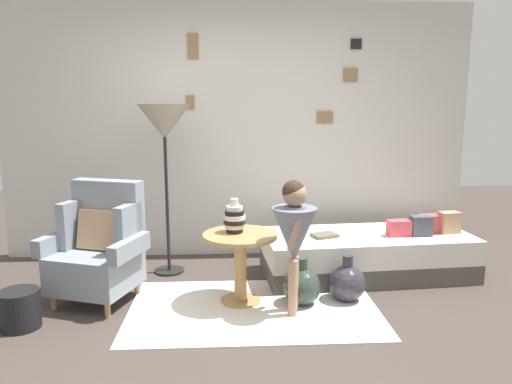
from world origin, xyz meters
TOP-DOWN VIEW (x-y plane):
  - ground_plane at (0.00, 0.00)m, footprint 12.00×12.00m
  - gallery_wall at (0.00, 1.95)m, footprint 4.80×0.12m
  - rug at (0.11, 0.47)m, footprint 1.94×1.20m
  - armchair at (-1.14, 0.76)m, footprint 0.87×0.76m
  - daybed at (1.20, 1.19)m, footprint 1.96×0.95m
  - pillow_head at (1.97, 1.19)m, footprint 0.20×0.15m
  - pillow_mid at (1.82, 1.21)m, footprint 0.22×0.15m
  - pillow_back at (1.67, 1.11)m, footprint 0.19×0.12m
  - pillow_extra at (1.47, 1.11)m, footprint 0.21×0.14m
  - side_table at (0.01, 0.62)m, footprint 0.60×0.60m
  - vase_striped at (-0.04, 0.67)m, footprint 0.18×0.18m
  - floor_lamp at (-0.66, 1.37)m, footprint 0.48×0.48m
  - person_child at (0.41, 0.38)m, footprint 0.34×0.34m
  - book_on_daybed at (0.78, 1.10)m, footprint 0.26×0.23m
  - demijohn_near at (0.49, 0.55)m, footprint 0.30×0.30m
  - demijohn_far at (0.87, 0.60)m, footprint 0.30×0.30m
  - magazine_basket at (-1.59, 0.25)m, footprint 0.28×0.28m

SIDE VIEW (x-z plane):
  - ground_plane at x=0.00m, z-range 0.00..0.00m
  - rug at x=0.11m, z-range 0.00..0.01m
  - magazine_basket at x=-1.59m, z-range 0.00..0.28m
  - demijohn_far at x=0.87m, z-range -0.04..0.35m
  - demijohn_near at x=0.49m, z-range -0.04..0.35m
  - daybed at x=1.20m, z-range 0.00..0.40m
  - side_table at x=0.01m, z-range 0.13..0.70m
  - book_on_daybed at x=0.78m, z-range 0.40..0.43m
  - armchair at x=-1.14m, z-range -0.05..0.92m
  - pillow_extra at x=1.47m, z-range 0.40..0.55m
  - pillow_mid at x=1.82m, z-range 0.40..0.57m
  - pillow_back at x=1.67m, z-range 0.40..0.58m
  - pillow_head at x=1.97m, z-range 0.40..0.60m
  - person_child at x=0.41m, z-range 0.14..1.18m
  - vase_striped at x=-0.04m, z-range 0.55..0.83m
  - gallery_wall at x=0.00m, z-range 0.00..2.60m
  - floor_lamp at x=-0.66m, z-range 0.60..2.18m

